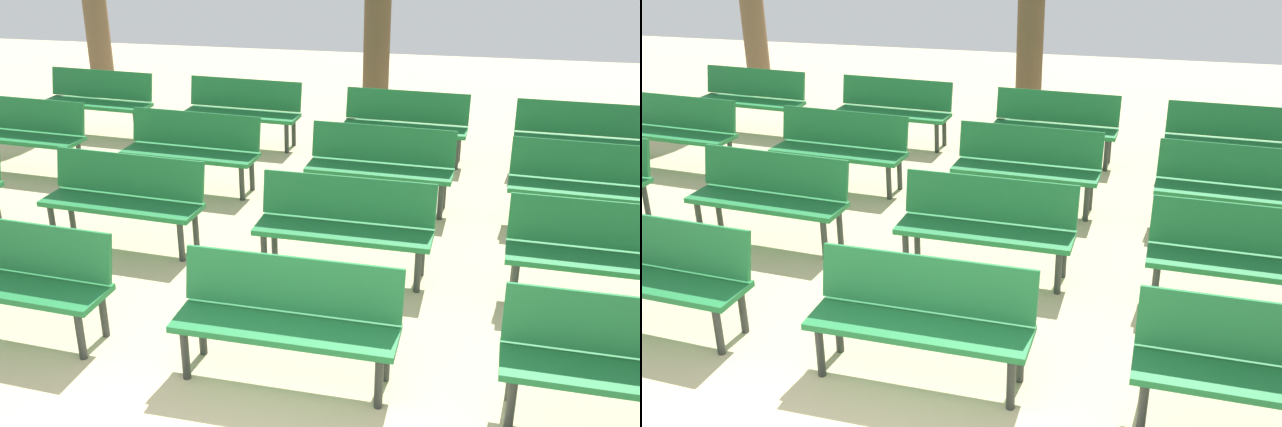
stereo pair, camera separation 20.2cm
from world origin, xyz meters
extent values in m
cube|color=#1E7238|center=(-2.16, 1.66, 0.43)|extent=(1.63, 0.58, 0.05)
cube|color=#1E7238|center=(-2.14, 1.85, 0.68)|extent=(1.60, 0.27, 0.40)
cylinder|color=#2D332D|center=(-1.48, 1.43, 0.20)|extent=(0.06, 0.06, 0.40)
cylinder|color=#2D332D|center=(-1.45, 1.75, 0.20)|extent=(0.06, 0.06, 0.40)
cube|color=#1E7238|center=(0.09, 1.47, 0.43)|extent=(1.62, 0.51, 0.05)
cube|color=#1E7238|center=(0.10, 1.67, 0.68)|extent=(1.60, 0.20, 0.40)
cylinder|color=#2D332D|center=(-0.62, 1.35, 0.20)|extent=(0.06, 0.06, 0.40)
cylinder|color=#2D332D|center=(0.78, 1.28, 0.20)|extent=(0.06, 0.06, 0.40)
cylinder|color=#2D332D|center=(-0.61, 1.67, 0.20)|extent=(0.06, 0.06, 0.40)
cylinder|color=#2D332D|center=(0.79, 1.60, 0.20)|extent=(0.06, 0.06, 0.40)
cube|color=#1E7238|center=(2.35, 1.34, 0.43)|extent=(1.62, 0.52, 0.05)
cube|color=#1E7238|center=(2.36, 1.54, 0.68)|extent=(1.60, 0.20, 0.40)
cylinder|color=#2D332D|center=(1.64, 1.22, 0.20)|extent=(0.06, 0.06, 0.40)
cylinder|color=#2D332D|center=(1.66, 1.54, 0.20)|extent=(0.06, 0.06, 0.40)
cube|color=#1E7238|center=(-2.00, 3.32, 0.43)|extent=(1.63, 0.59, 0.05)
cube|color=#1E7238|center=(-1.98, 3.52, 0.68)|extent=(1.60, 0.27, 0.40)
cylinder|color=#2D332D|center=(-2.71, 3.22, 0.20)|extent=(0.06, 0.06, 0.40)
cylinder|color=#2D332D|center=(-1.32, 3.09, 0.20)|extent=(0.06, 0.06, 0.40)
cylinder|color=#2D332D|center=(-2.68, 3.54, 0.20)|extent=(0.06, 0.06, 0.40)
cylinder|color=#2D332D|center=(-1.29, 3.41, 0.20)|extent=(0.06, 0.06, 0.40)
cube|color=#1E7238|center=(0.23, 3.12, 0.43)|extent=(1.62, 0.52, 0.05)
cube|color=#1E7238|center=(0.24, 3.32, 0.68)|extent=(1.60, 0.20, 0.40)
cylinder|color=#2D332D|center=(-0.48, 2.99, 0.20)|extent=(0.06, 0.06, 0.40)
cylinder|color=#2D332D|center=(0.92, 2.92, 0.20)|extent=(0.06, 0.06, 0.40)
cylinder|color=#2D332D|center=(-0.46, 3.31, 0.20)|extent=(0.06, 0.06, 0.40)
cylinder|color=#2D332D|center=(0.94, 3.24, 0.20)|extent=(0.06, 0.06, 0.40)
cube|color=#1E7238|center=(2.45, 2.96, 0.43)|extent=(1.62, 0.54, 0.05)
cube|color=#1E7238|center=(2.46, 3.16, 0.68)|extent=(1.60, 0.22, 0.40)
cylinder|color=#2D332D|center=(1.74, 2.84, 0.20)|extent=(0.06, 0.06, 0.40)
cylinder|color=#2D332D|center=(1.76, 3.16, 0.20)|extent=(0.06, 0.06, 0.40)
cube|color=#1E7238|center=(-4.14, 5.06, 0.43)|extent=(1.63, 0.58, 0.05)
cube|color=#1E7238|center=(-4.12, 5.26, 0.68)|extent=(1.60, 0.27, 0.40)
cylinder|color=#2D332D|center=(-3.46, 4.84, 0.20)|extent=(0.06, 0.06, 0.40)
cylinder|color=#2D332D|center=(-3.43, 5.16, 0.20)|extent=(0.06, 0.06, 0.40)
cube|color=#1E7238|center=(-1.86, 4.87, 0.43)|extent=(1.63, 0.57, 0.05)
cube|color=#1E7238|center=(-1.85, 5.07, 0.68)|extent=(1.60, 0.26, 0.40)
cylinder|color=#2D332D|center=(-2.57, 4.77, 0.20)|extent=(0.06, 0.06, 0.40)
cylinder|color=#2D332D|center=(-1.18, 4.65, 0.20)|extent=(0.06, 0.06, 0.40)
cylinder|color=#2D332D|center=(-2.55, 5.09, 0.20)|extent=(0.06, 0.06, 0.40)
cylinder|color=#2D332D|center=(-1.15, 4.97, 0.20)|extent=(0.06, 0.06, 0.40)
cube|color=#1E7238|center=(0.36, 4.74, 0.43)|extent=(1.63, 0.54, 0.05)
cube|color=#1E7238|center=(0.38, 4.94, 0.68)|extent=(1.60, 0.23, 0.40)
cylinder|color=#2D332D|center=(-0.35, 4.63, 0.20)|extent=(0.06, 0.06, 0.40)
cylinder|color=#2D332D|center=(1.05, 4.54, 0.20)|extent=(0.06, 0.06, 0.40)
cylinder|color=#2D332D|center=(-0.33, 4.95, 0.20)|extent=(0.06, 0.06, 0.40)
cylinder|color=#2D332D|center=(1.07, 4.86, 0.20)|extent=(0.06, 0.06, 0.40)
cube|color=#1E7238|center=(2.53, 4.57, 0.43)|extent=(1.63, 0.56, 0.05)
cube|color=#1E7238|center=(2.54, 4.77, 0.68)|extent=(1.60, 0.24, 0.40)
cylinder|color=#2D332D|center=(1.82, 4.47, 0.20)|extent=(0.06, 0.06, 0.40)
cylinder|color=#2D332D|center=(1.84, 4.78, 0.20)|extent=(0.06, 0.06, 0.40)
cube|color=#1E7238|center=(-3.95, 6.69, 0.43)|extent=(1.63, 0.58, 0.05)
cube|color=#1E7238|center=(-3.93, 6.89, 0.68)|extent=(1.60, 0.26, 0.40)
cylinder|color=#2D332D|center=(-4.66, 6.59, 0.20)|extent=(0.06, 0.06, 0.40)
cylinder|color=#2D332D|center=(-3.26, 6.47, 0.20)|extent=(0.06, 0.06, 0.40)
cylinder|color=#2D332D|center=(-4.63, 6.91, 0.20)|extent=(0.06, 0.06, 0.40)
cylinder|color=#2D332D|center=(-3.23, 6.79, 0.20)|extent=(0.06, 0.06, 0.40)
cube|color=#1E7238|center=(-1.75, 6.56, 0.43)|extent=(1.63, 0.56, 0.05)
cube|color=#1E7238|center=(-1.73, 6.76, 0.68)|extent=(1.60, 0.24, 0.40)
cylinder|color=#2D332D|center=(-2.46, 6.45, 0.20)|extent=(0.06, 0.06, 0.40)
cylinder|color=#2D332D|center=(-1.06, 6.35, 0.20)|extent=(0.06, 0.06, 0.40)
cylinder|color=#2D332D|center=(-2.43, 6.77, 0.20)|extent=(0.06, 0.06, 0.40)
cylinder|color=#2D332D|center=(-1.04, 6.67, 0.20)|extent=(0.06, 0.06, 0.40)
cube|color=#1E7238|center=(0.49, 6.34, 0.43)|extent=(1.63, 0.54, 0.05)
cube|color=#1E7238|center=(0.51, 6.54, 0.68)|extent=(1.60, 0.23, 0.40)
cylinder|color=#2D332D|center=(-0.22, 6.23, 0.20)|extent=(0.06, 0.06, 0.40)
cylinder|color=#2D332D|center=(1.18, 6.14, 0.20)|extent=(0.06, 0.06, 0.40)
cylinder|color=#2D332D|center=(-0.19, 6.55, 0.20)|extent=(0.06, 0.06, 0.40)
cylinder|color=#2D332D|center=(1.20, 6.46, 0.20)|extent=(0.06, 0.06, 0.40)
cube|color=#1E7238|center=(2.66, 6.19, 0.43)|extent=(1.62, 0.53, 0.05)
cube|color=#1E7238|center=(2.67, 6.39, 0.68)|extent=(1.60, 0.21, 0.40)
cylinder|color=#2D332D|center=(1.95, 6.06, 0.20)|extent=(0.06, 0.06, 0.40)
cylinder|color=#2D332D|center=(1.97, 6.38, 0.20)|extent=(0.06, 0.06, 0.40)
cylinder|color=#2D332D|center=(3.37, 6.31, 0.20)|extent=(0.06, 0.06, 0.40)
cylinder|color=brown|center=(-0.13, 8.38, 1.46)|extent=(0.40, 0.40, 2.93)
camera|label=1|loc=(1.17, -2.80, 3.25)|focal=41.41mm
camera|label=2|loc=(1.36, -2.76, 3.25)|focal=41.41mm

